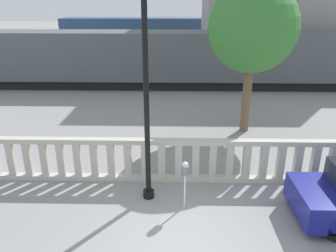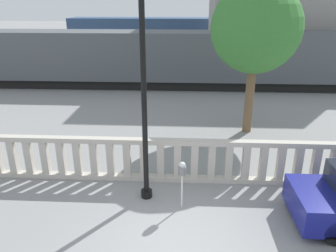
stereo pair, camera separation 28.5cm
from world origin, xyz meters
TOP-DOWN VIEW (x-y plane):
  - ground_plane at (0.00, 0.00)m, footprint 160.00×160.00m
  - balustrade at (-0.00, 2.72)m, footprint 14.08×0.24m
  - lamppost at (-0.80, 1.83)m, footprint 0.42×0.42m
  - parking_meter at (0.15, 1.40)m, footprint 0.20×0.20m
  - train_near at (1.10, 13.95)m, footprint 29.83×2.71m
  - train_far at (-1.34, 26.22)m, footprint 18.28×3.11m
  - tree_left at (2.69, 6.76)m, footprint 3.28×3.28m

SIDE VIEW (x-z plane):
  - ground_plane at x=0.00m, z-range 0.00..0.00m
  - balustrade at x=0.00m, z-range 0.00..1.31m
  - parking_meter at x=0.15m, z-range 0.40..1.69m
  - train_near at x=1.10m, z-range -0.22..3.64m
  - train_far at x=-1.34m, z-range -0.20..3.82m
  - tree_left at x=2.69m, z-range 1.16..6.82m
  - lamppost at x=-0.80m, z-range 0.78..7.29m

